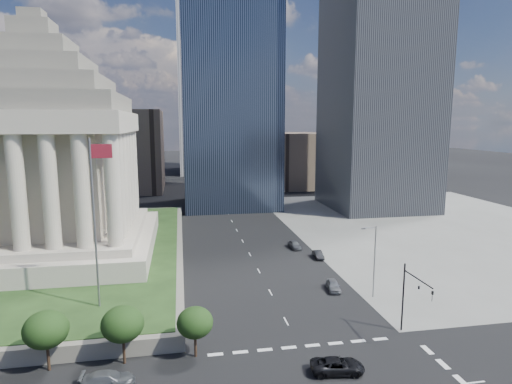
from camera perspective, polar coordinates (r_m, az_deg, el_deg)
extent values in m
plane|color=black|center=(129.56, -4.62, -1.34)|extent=(500.00, 500.00, 0.00)
cube|color=slate|center=(107.05, 23.10, -4.28)|extent=(68.00, 90.00, 0.03)
cylinder|color=slate|center=(53.09, -20.73, -4.10)|extent=(0.24, 0.24, 20.00)
cube|color=maroon|center=(51.68, -19.95, 5.14)|extent=(2.40, 0.05, 1.60)
cube|color=black|center=(122.81, -3.62, 12.15)|extent=(26.00, 26.00, 60.00)
cube|color=black|center=(126.99, 16.42, 20.83)|extent=(26.00, 28.00, 100.00)
cube|color=brown|center=(163.46, 5.56, 4.36)|extent=(20.00, 30.00, 20.00)
cube|color=brown|center=(158.15, -16.69, 5.31)|extent=(24.00, 30.00, 28.00)
cylinder|color=black|center=(52.68, 19.01, -13.12)|extent=(0.18, 0.18, 8.00)
cylinder|color=black|center=(49.35, 20.78, -10.78)|extent=(0.14, 5.50, 0.14)
cube|color=black|center=(47.45, 22.46, -12.73)|extent=(0.30, 0.30, 1.10)
cylinder|color=slate|center=(60.68, 15.51, -8.97)|extent=(0.16, 0.16, 10.00)
cylinder|color=slate|center=(59.01, 14.92, -4.61)|extent=(1.80, 0.12, 0.12)
cube|color=slate|center=(58.66, 14.12, -4.76)|extent=(0.50, 0.22, 0.14)
imported|color=black|center=(44.58, 10.81, -21.80)|extent=(3.00, 5.38, 1.42)
imported|color=#505457|center=(44.13, -19.12, -22.54)|extent=(2.03, 4.84, 1.39)
imported|color=gray|center=(63.23, 10.28, -12.16)|extent=(2.32, 4.36, 1.41)
imported|color=black|center=(76.85, 8.29, -8.27)|extent=(1.60, 3.95, 1.28)
imported|color=#4F5256|center=(82.17, 5.16, -6.99)|extent=(4.39, 2.01, 1.46)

